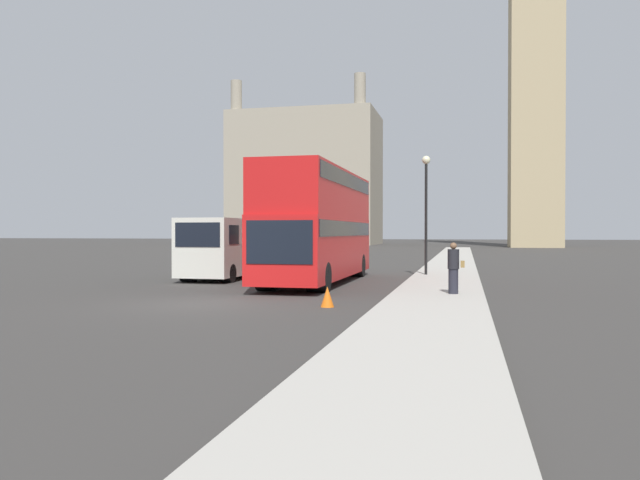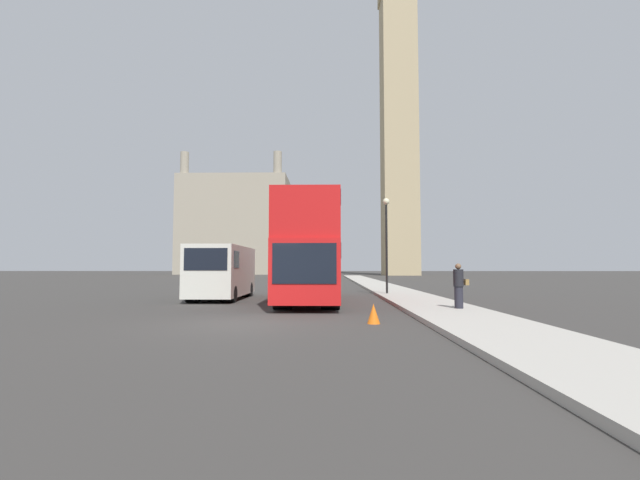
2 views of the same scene
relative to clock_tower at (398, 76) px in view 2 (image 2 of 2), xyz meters
The scene contains 9 objects.
ground_plane 79.91m from the clock_tower, 103.15° to the right, with size 300.00×300.00×0.00m, color #383533.
sidewalk_strip 78.85m from the clock_tower, 97.98° to the right, with size 2.78×120.00×0.15m.
clock_tower is the anchor object (origin of this frame).
building_block_distant 45.37m from the clock_tower, 159.68° to the left, with size 22.74×14.19×25.33m.
red_double_decker_bus 71.97m from the clock_tower, 103.33° to the right, with size 2.49×10.53×4.37m.
white_van 72.51m from the clock_tower, 107.48° to the right, with size 2.20×5.88×2.56m.
pedestrian 75.88m from the clock_tower, 97.91° to the right, with size 0.50×0.34×1.54m.
street_lamp 67.64m from the clock_tower, 100.34° to the right, with size 0.36×0.36×5.16m.
traffic_cone 79.15m from the clock_tower, 100.24° to the right, with size 0.36×0.36×0.55m.
Camera 2 is at (2.36, -11.97, 1.57)m, focal length 24.00 mm.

